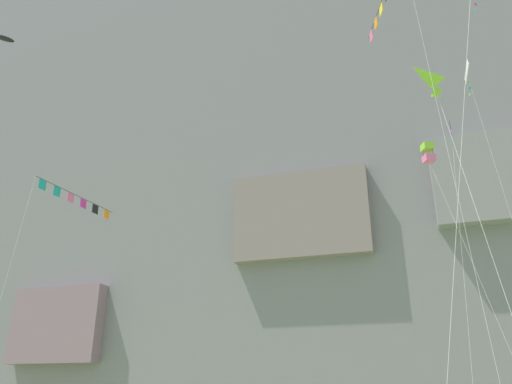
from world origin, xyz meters
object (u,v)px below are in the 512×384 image
at_px(kite_box_mid_left, 428,154).
at_px(kite_banner_high_right, 386,8).
at_px(kite_banner_low_left, 453,149).
at_px(kite_diamond_low_right, 469,8).
at_px(kite_banner_upper_mid, 74,205).
at_px(kite_diamond_near_cliff, 468,77).
at_px(kite_delta_upper_right, 447,91).

distance_m(kite_box_mid_left, kite_banner_high_right, 13.00).
height_order(kite_banner_low_left, kite_diamond_low_right, kite_banner_low_left).
relative_size(kite_banner_high_right, kite_diamond_low_right, 1.39).
height_order(kite_diamond_low_right, kite_banner_upper_mid, kite_diamond_low_right).
xyz_separation_m(kite_banner_low_left, kite_diamond_low_right, (-0.81, -20.14, -4.43)).
height_order(kite_banner_low_left, kite_diamond_near_cliff, kite_diamond_near_cliff).
distance_m(kite_box_mid_left, kite_diamond_near_cliff, 5.78).
bearing_deg(kite_box_mid_left, kite_banner_low_left, 25.95).
bearing_deg(kite_diamond_near_cliff, kite_diamond_low_right, -97.45).
bearing_deg(kite_delta_upper_right, kite_diamond_low_right, -87.19).
bearing_deg(kite_banner_upper_mid, kite_delta_upper_right, 1.10).
distance_m(kite_banner_high_right, kite_diamond_near_cliff, 11.69).
height_order(kite_box_mid_left, kite_diamond_near_cliff, kite_diamond_near_cliff).
xyz_separation_m(kite_banner_low_left, kite_delta_upper_right, (-1.15, -13.30, -3.27)).
height_order(kite_banner_high_right, kite_diamond_near_cliff, kite_diamond_near_cliff).
bearing_deg(kite_banner_high_right, kite_banner_upper_mid, -179.31).
relative_size(kite_box_mid_left, kite_diamond_low_right, 1.20).
bearing_deg(kite_diamond_low_right, kite_banner_upper_mid, 162.15).
bearing_deg(kite_box_mid_left, kite_banner_high_right, -97.40).
bearing_deg(kite_banner_high_right, kite_banner_low_left, 75.95).
bearing_deg(kite_banner_upper_mid, kite_diamond_near_cliff, 25.69).
relative_size(kite_banner_high_right, kite_diamond_near_cliff, 0.90).
bearing_deg(kite_box_mid_left, kite_diamond_low_right, -87.27).
relative_size(kite_banner_low_left, kite_diamond_low_right, 1.28).
height_order(kite_box_mid_left, kite_banner_low_left, kite_banner_low_left).
xyz_separation_m(kite_banner_upper_mid, kite_diamond_near_cliff, (22.31, 10.73, 10.56)).
relative_size(kite_delta_upper_right, kite_diamond_near_cliff, 0.64).
distance_m(kite_banner_low_left, kite_diamond_low_right, 20.64).
bearing_deg(kite_diamond_low_right, kite_banner_low_left, 87.69).
xyz_separation_m(kite_diamond_low_right, kite_diamond_near_cliff, (2.25, 17.19, 8.26)).
relative_size(kite_box_mid_left, kite_diamond_near_cliff, 0.78).
relative_size(kite_banner_high_right, kite_delta_upper_right, 1.39).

